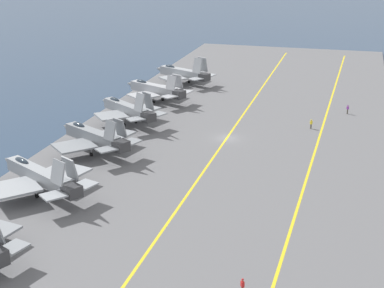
{
  "coord_description": "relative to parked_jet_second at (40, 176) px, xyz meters",
  "views": [
    {
      "loc": [
        -90.9,
        -19.52,
        32.11
      ],
      "look_at": [
        -11.29,
        2.88,
        2.9
      ],
      "focal_mm": 55.0,
      "sensor_mm": 36.0,
      "label": 1
    }
  ],
  "objects": [
    {
      "name": "ground_plane",
      "position": [
        28.51,
        -18.55,
        -2.91
      ],
      "size": [
        2000.0,
        2000.0,
        0.0
      ],
      "primitive_type": "plane",
      "color": "navy"
    },
    {
      "name": "parked_jet_second",
      "position": [
        0.0,
        0.0,
        0.0
      ],
      "size": [
        13.59,
        16.78,
        6.31
      ],
      "color": "#93999E",
      "rests_on": "carrier_deck"
    },
    {
      "name": "crew_red_vest",
      "position": [
        -15.64,
        -29.8,
        -1.53
      ],
      "size": [
        0.46,
        0.43,
        1.76
      ],
      "color": "#4C473D",
      "rests_on": "carrier_deck"
    },
    {
      "name": "deck_stripe_foul_line",
      "position": [
        28.51,
        -33.3,
        -2.5
      ],
      "size": [
        158.71,
        3.73,
        0.01
      ],
      "primitive_type": "cube",
      "rotation": [
        0.0,
        0.0,
        -0.02
      ],
      "color": "yellow",
      "rests_on": "carrier_deck"
    },
    {
      "name": "crew_yellow_vest",
      "position": [
        37.44,
        -31.6,
        -1.57
      ],
      "size": [
        0.46,
        0.45,
        1.7
      ],
      "color": "#4C473D",
      "rests_on": "carrier_deck"
    },
    {
      "name": "parked_jet_fourth",
      "position": [
        31.61,
        0.48,
        0.2
      ],
      "size": [
        12.96,
        15.13,
        6.72
      ],
      "color": "gray",
      "rests_on": "carrier_deck"
    },
    {
      "name": "crew_purple_vest",
      "position": [
        48.55,
        -37.46,
        -1.53
      ],
      "size": [
        0.44,
        0.46,
        1.77
      ],
      "color": "#4C473D",
      "rests_on": "carrier_deck"
    },
    {
      "name": "carrier_deck",
      "position": [
        28.51,
        -18.55,
        -2.71
      ],
      "size": [
        176.38,
        53.64,
        0.4
      ],
      "primitive_type": "cube",
      "color": "slate",
      "rests_on": "ground"
    },
    {
      "name": "parked_jet_fifth",
      "position": [
        47.26,
        0.61,
        0.02
      ],
      "size": [
        12.6,
        15.65,
        6.25
      ],
      "color": "#A8AAAF",
      "rests_on": "carrier_deck"
    },
    {
      "name": "parked_jet_third",
      "position": [
        16.06,
        -0.25,
        0.16
      ],
      "size": [
        13.73,
        15.51,
        6.47
      ],
      "color": "gray",
      "rests_on": "carrier_deck"
    },
    {
      "name": "parked_jet_sixth",
      "position": [
        63.56,
        -0.32,
        -0.06
      ],
      "size": [
        12.04,
        15.58,
        6.64
      ],
      "color": "#9EA3A8",
      "rests_on": "carrier_deck"
    },
    {
      "name": "deck_stripe_centerline",
      "position": [
        28.51,
        -18.55,
        -2.5
      ],
      "size": [
        158.74,
        0.36,
        0.01
      ],
      "primitive_type": "cube",
      "color": "yellow",
      "rests_on": "carrier_deck"
    }
  ]
}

